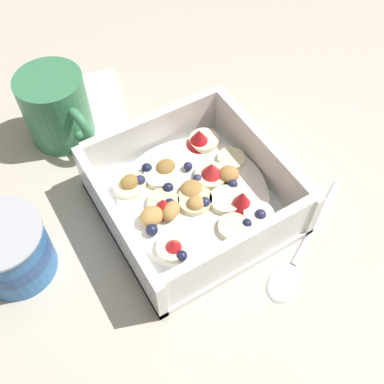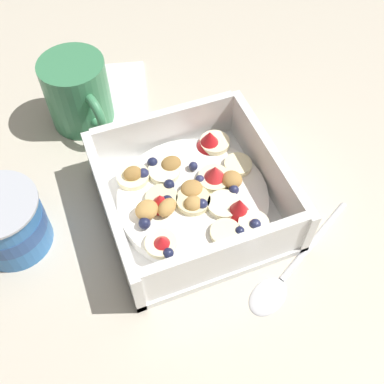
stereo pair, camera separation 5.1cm
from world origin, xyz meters
name	(u,v)px [view 2 (the right image)]	position (x,y,z in m)	size (l,w,h in m)	color
ground_plane	(204,205)	(0.00, 0.00, 0.00)	(2.40, 2.40, 0.00)	beige
fruit_bowl	(192,196)	(0.00, 0.01, 0.02)	(0.19, 0.19, 0.07)	white
spoon	(283,277)	(-0.11, -0.04, 0.00)	(0.10, 0.16, 0.01)	silver
yogurt_cup	(7,223)	(0.03, 0.21, 0.04)	(0.08, 0.08, 0.07)	#3370B7
coffee_mug	(78,93)	(0.18, 0.10, 0.05)	(0.11, 0.08, 0.09)	#3D8456
folded_napkin	(102,93)	(0.22, 0.06, 0.00)	(0.12, 0.12, 0.01)	white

